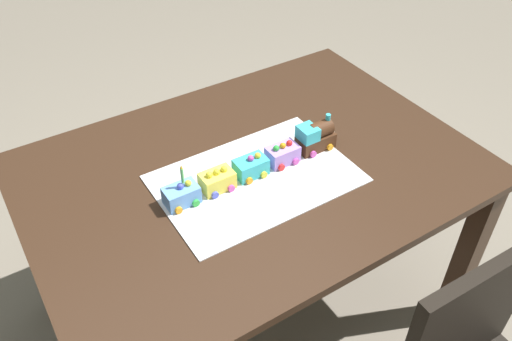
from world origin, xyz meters
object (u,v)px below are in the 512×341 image
object	(u,v)px
birthday_candle	(182,174)
cake_car_caboose_turquoise	(251,167)
cake_car_tanker_sky_blue	(182,195)
cake_locomotive	(315,136)
cake_car_hopper_lemon	(217,180)
cake_car_gondola_lavender	(282,154)
dining_table	(252,191)

from	to	relation	value
birthday_candle	cake_car_caboose_turquoise	bearing A→B (deg)	180.00
cake_car_tanker_sky_blue	cake_locomotive	bearing A→B (deg)	-180.00
cake_locomotive	cake_car_tanker_sky_blue	xyz separation A→B (m)	(0.48, 0.00, -0.02)
cake_car_hopper_lemon	cake_car_tanker_sky_blue	distance (m)	0.12
cake_car_tanker_sky_blue	birthday_candle	world-z (taller)	birthday_candle
cake_locomotive	cake_car_tanker_sky_blue	size ratio (longest dim) A/B	1.40
cake_car_gondola_lavender	cake_car_hopper_lemon	distance (m)	0.24
cake_car_caboose_turquoise	birthday_candle	world-z (taller)	birthday_candle
cake_car_gondola_lavender	birthday_candle	xyz separation A→B (m)	(0.34, -0.00, 0.07)
dining_table	birthday_candle	distance (m)	0.33
cake_car_hopper_lemon	cake_locomotive	bearing A→B (deg)	-180.00
cake_car_gondola_lavender	cake_car_hopper_lemon	xyz separation A→B (m)	(0.24, 0.00, 0.00)
cake_car_gondola_lavender	birthday_candle	bearing A→B (deg)	-0.00
cake_car_caboose_turquoise	cake_car_tanker_sky_blue	bearing A→B (deg)	0.00
cake_car_gondola_lavender	cake_car_caboose_turquoise	bearing A→B (deg)	0.00
cake_car_caboose_turquoise	cake_car_hopper_lemon	world-z (taller)	same
cake_car_caboose_turquoise	cake_car_hopper_lemon	distance (m)	0.12
birthday_candle	cake_car_gondola_lavender	bearing A→B (deg)	180.00
cake_car_caboose_turquoise	birthday_candle	bearing A→B (deg)	-0.00
cake_car_tanker_sky_blue	birthday_candle	size ratio (longest dim) A/B	1.55
cake_car_tanker_sky_blue	dining_table	bearing A→B (deg)	-172.98
cake_car_gondola_lavender	cake_car_hopper_lemon	bearing A→B (deg)	0.00
cake_car_caboose_turquoise	cake_locomotive	bearing A→B (deg)	-180.00
cake_car_hopper_lemon	birthday_candle	distance (m)	0.13
dining_table	birthday_candle	size ratio (longest dim) A/B	21.67
dining_table	cake_car_tanker_sky_blue	size ratio (longest dim) A/B	14.00
cake_car_caboose_turquoise	cake_car_hopper_lemon	size ratio (longest dim) A/B	1.00
cake_locomotive	cake_car_caboose_turquoise	xyz separation A→B (m)	(0.25, 0.00, -0.02)
birthday_candle	cake_car_hopper_lemon	bearing A→B (deg)	180.00
dining_table	birthday_candle	bearing A→B (deg)	7.28
cake_locomotive	cake_car_gondola_lavender	size ratio (longest dim) A/B	1.40
cake_locomotive	cake_car_hopper_lemon	distance (m)	0.37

